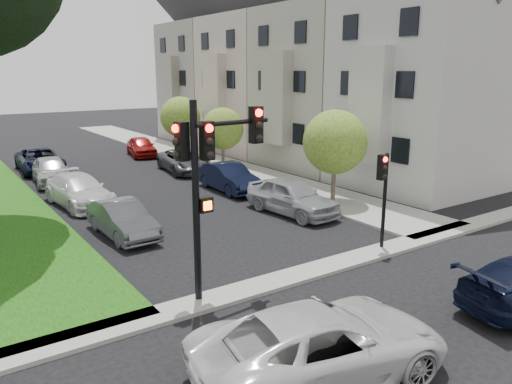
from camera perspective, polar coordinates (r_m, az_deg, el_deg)
ground at (r=14.49m, az=11.47°, el=-11.66°), size 140.00×140.00×0.00m
sidewalk_right at (r=37.29m, az=-7.96°, el=4.26°), size 3.50×44.00×0.12m
sidewalk_cross at (r=15.78m, az=6.24°, el=-9.02°), size 60.00×1.00×0.12m
house_a at (r=27.80m, az=18.61°, el=14.71°), size 7.70×7.55×15.97m
house_b at (r=32.92m, az=7.86°, el=15.03°), size 7.70×7.55×15.97m
house_c at (r=38.82m, az=0.18°, el=14.95°), size 7.70×7.55×15.97m
house_d at (r=45.20m, az=-5.40°, el=14.73°), size 7.70×7.55×15.97m
small_tree_a at (r=23.15m, az=9.01°, el=5.65°), size 2.95×2.95×4.43m
small_tree_b at (r=31.22m, az=-3.83°, el=7.23°), size 2.61×2.61×3.91m
small_tree_c at (r=36.36m, az=-8.63°, el=8.48°), size 2.88×2.88×4.33m
traffic_signal_main at (r=13.03m, az=-5.40°, el=3.09°), size 2.66×0.69×5.44m
traffic_signal_secondary at (r=17.45m, az=14.34°, el=0.90°), size 0.45×0.37×3.43m
car_cross_near at (r=10.66m, az=7.47°, el=-16.79°), size 5.78×3.36×1.51m
car_parked_0 at (r=21.77m, az=4.14°, el=-0.51°), size 2.26×4.78×1.58m
car_parked_1 at (r=25.92m, az=-3.12°, el=1.69°), size 1.67×4.46×1.46m
car_parked_2 at (r=31.13m, az=-8.20°, el=3.53°), size 2.87×5.18×1.37m
car_parked_3 at (r=37.48m, az=-12.97°, el=5.10°), size 2.43×4.43×1.43m
car_parked_5 at (r=19.50m, az=-15.02°, el=-3.03°), size 1.58×4.13×1.34m
car_parked_6 at (r=24.49m, az=-19.55°, el=0.15°), size 2.47×5.11×1.43m
car_parked_7 at (r=29.77m, az=-22.37°, el=2.30°), size 2.25×4.61×1.51m
car_parked_8 at (r=33.59m, az=-23.46°, el=3.35°), size 2.64×5.33×1.45m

